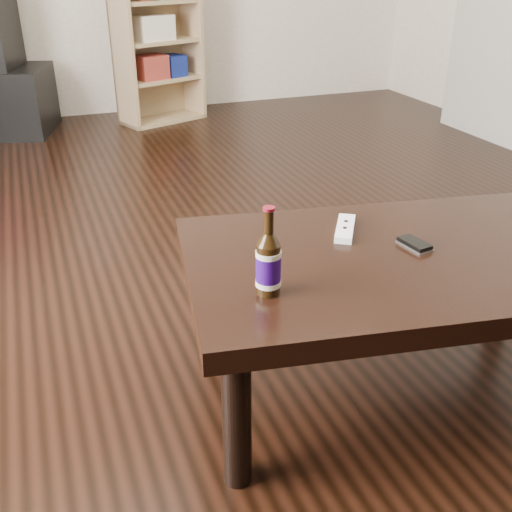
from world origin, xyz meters
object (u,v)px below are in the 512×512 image
object	(u,v)px
beer_bottle	(268,264)
remote	(345,228)
bookshelf	(155,38)
coffee_table	(406,271)
phone	(414,244)

from	to	relation	value
beer_bottle	remote	xyz separation A→B (m)	(0.33, 0.24, -0.07)
bookshelf	remote	xyz separation A→B (m)	(-0.15, -3.15, -0.15)
beer_bottle	coffee_table	bearing A→B (deg)	8.68
bookshelf	coffee_table	world-z (taller)	bookshelf
phone	remote	bearing A→B (deg)	120.96
bookshelf	coffee_table	xyz separation A→B (m)	(-0.06, -3.32, -0.21)
beer_bottle	phone	size ratio (longest dim) A/B	2.12
bookshelf	remote	bearing A→B (deg)	-113.55
remote	phone	bearing A→B (deg)	-17.86
coffee_table	phone	xyz separation A→B (m)	(0.03, 0.02, 0.07)
remote	coffee_table	bearing A→B (deg)	-28.84
phone	remote	world-z (taller)	remote
bookshelf	beer_bottle	world-z (taller)	bookshelf
bookshelf	phone	world-z (taller)	bookshelf
beer_bottle	remote	size ratio (longest dim) A/B	1.27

